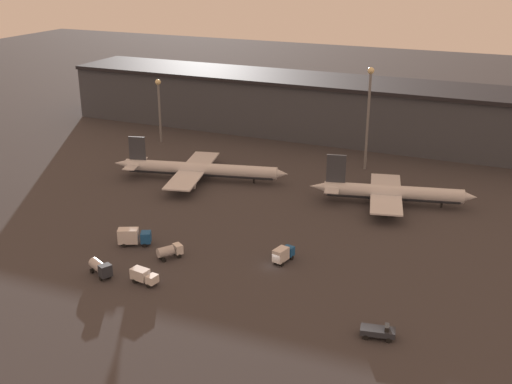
# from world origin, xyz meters

# --- Properties ---
(ground) EXTENTS (600.00, 600.00, 0.00)m
(ground) POSITION_xyz_m (0.00, 0.00, 0.00)
(ground) COLOR #383538
(terminal_building) EXTENTS (220.11, 25.26, 18.86)m
(terminal_building) POSITION_xyz_m (0.00, 93.34, 9.48)
(terminal_building) COLOR #3D424C
(terminal_building) RESTS_ON ground
(airplane_0) EXTENTS (47.44, 32.41, 11.14)m
(airplane_0) POSITION_xyz_m (-37.50, 38.21, 2.91)
(airplane_0) COLOR silver
(airplane_0) RESTS_ON ground
(airplane_1) EXTENTS (39.50, 28.52, 11.83)m
(airplane_1) POSITION_xyz_m (13.68, 41.41, 3.01)
(airplane_1) COLOR silver
(airplane_1) RESTS_ON ground
(service_vehicle_0) EXTENTS (3.11, 5.58, 3.24)m
(service_vehicle_0) POSITION_xyz_m (1.06, 2.23, 1.80)
(service_vehicle_0) COLOR #195199
(service_vehicle_0) RESTS_ON ground
(service_vehicle_1) EXTENTS (5.88, 3.36, 2.50)m
(service_vehicle_1) POSITION_xyz_m (24.71, -16.28, 1.17)
(service_vehicle_1) COLOR #282D38
(service_vehicle_1) RESTS_ON ground
(service_vehicle_2) EXTENTS (5.62, 2.89, 2.77)m
(service_vehicle_2) POSITION_xyz_m (-19.49, -16.25, 1.58)
(service_vehicle_2) COLOR white
(service_vehicle_2) RESTS_ON ground
(service_vehicle_3) EXTENTS (7.12, 5.05, 3.74)m
(service_vehicle_3) POSITION_xyz_m (-30.46, -3.23, 2.05)
(service_vehicle_3) COLOR #195199
(service_vehicle_3) RESTS_ON ground
(service_vehicle_4) EXTENTS (4.62, 5.36, 2.70)m
(service_vehicle_4) POSITION_xyz_m (-20.43, -5.33, 1.58)
(service_vehicle_4) COLOR white
(service_vehicle_4) RESTS_ON ground
(service_vehicle_5) EXTENTS (6.20, 4.52, 3.04)m
(service_vehicle_5) POSITION_xyz_m (-28.63, -16.94, 1.68)
(service_vehicle_5) COLOR #282D38
(service_vehicle_5) RESTS_ON ground
(lamp_post_0) EXTENTS (1.80, 1.80, 20.27)m
(lamp_post_0) POSITION_xyz_m (-65.79, 65.16, 13.26)
(lamp_post_0) COLOR slate
(lamp_post_0) RESTS_ON ground
(lamp_post_1) EXTENTS (1.80, 1.80, 28.64)m
(lamp_post_1) POSITION_xyz_m (1.19, 65.16, 17.89)
(lamp_post_1) COLOR slate
(lamp_post_1) RESTS_ON ground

